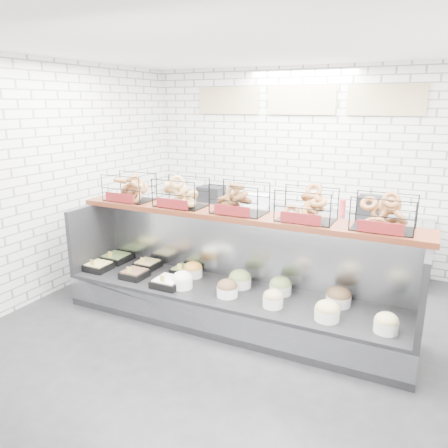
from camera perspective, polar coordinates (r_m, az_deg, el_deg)
The scene contains 5 objects.
ground at distance 4.95m, azimuth -0.67°, elevation -14.17°, with size 5.50×5.50×0.00m, color black.
room_shell at distance 4.87m, azimuth 2.52°, elevation 10.83°, with size 5.02×5.51×3.01m.
display_case at distance 5.08m, azimuth 1.05°, elevation -9.20°, with size 4.00×0.90×1.20m.
bagel_shelf at distance 4.89m, azimuth 2.03°, elevation 2.97°, with size 4.10×0.50×0.40m.
prep_counter at distance 6.86m, azimuth 8.49°, elevation -1.51°, with size 4.00×0.60×1.20m.
Camera 1 is at (1.96, -3.84, 2.45)m, focal length 35.00 mm.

